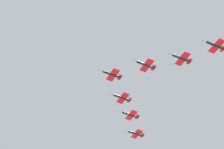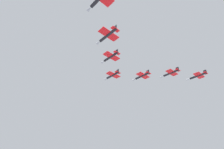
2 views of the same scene
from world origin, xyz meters
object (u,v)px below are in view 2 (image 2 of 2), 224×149
jet_lead (112,75)px  jet_port_outer (107,35)px  jet_starboard_inner (142,76)px  jet_starboard_outer (171,73)px  jet_port_trail (198,76)px  jet_port_inner (110,57)px

jet_lead → jet_port_outer: size_ratio=1.00×
jet_starboard_inner → jet_starboard_outer: jet_starboard_outer is taller
jet_starboard_inner → jet_port_outer: bearing=-162.5°
jet_port_outer → jet_port_trail: jet_port_trail is taller
jet_port_outer → jet_starboard_outer: bearing=0.0°
jet_port_outer → jet_lead: bearing=43.6°
jet_starboard_inner → jet_port_trail: jet_port_trail is taller
jet_starboard_inner → jet_starboard_outer: bearing=-43.4°
jet_lead → jet_port_outer: 37.29m
jet_port_inner → jet_starboard_outer: (-39.55, -15.38, 0.88)m
jet_port_outer → jet_port_trail: (-59.53, -33.58, 1.52)m
jet_lead → jet_starboard_outer: jet_starboard_outer is taller
jet_lead → jet_port_inner: (2.42, 18.53, 0.60)m
jet_starboard_inner → jet_port_inner: bearing=180.0°
jet_lead → jet_starboard_outer: bearing=-43.6°
jet_starboard_outer → jet_port_inner: bearing=162.5°
jet_starboard_inner → jet_port_trail: 36.01m
jet_port_inner → jet_starboard_inner: jet_port_inner is taller
jet_port_outer → jet_port_trail: bearing=-9.3°
jet_port_inner → jet_port_trail: 58.99m
jet_port_inner → jet_starboard_inner: 27.00m
jet_starboard_outer → jet_port_trail: (-17.45, 0.19, -1.42)m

